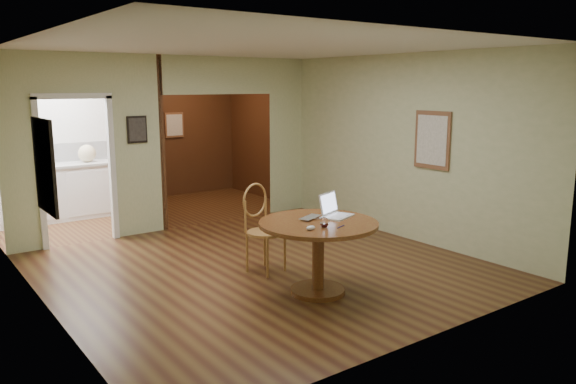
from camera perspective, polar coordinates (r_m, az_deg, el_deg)
floor at (r=7.07m, az=-2.42°, el=-7.74°), size 5.00×5.00×0.00m
room_shell at (r=9.32m, az=-15.63°, el=4.50°), size 5.20×7.50×5.00m
dining_table at (r=6.10m, az=3.09°, el=-4.93°), size 1.29×1.29×0.81m
chair at (r=6.83m, az=-2.71°, el=-3.15°), size 0.56×0.56×1.08m
open_laptop at (r=6.30m, az=4.63°, el=-1.85°), size 0.43×0.43×0.25m
closed_laptop at (r=6.14m, az=2.64°, el=-2.68°), size 0.36×0.30×0.02m
mouse at (r=5.70m, az=2.32°, el=-3.66°), size 0.11×0.07×0.05m
wine_glass at (r=5.81m, az=3.72°, el=-3.08°), size 0.09×0.09×0.11m
pen at (r=5.84m, az=5.39°, el=-3.52°), size 0.14×0.06×0.01m
kitchen_cabinet at (r=10.22m, az=-22.21°, el=0.00°), size 2.06×0.60×0.94m
grocery_bag at (r=10.26m, az=-19.74°, el=3.71°), size 0.32×0.28×0.30m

